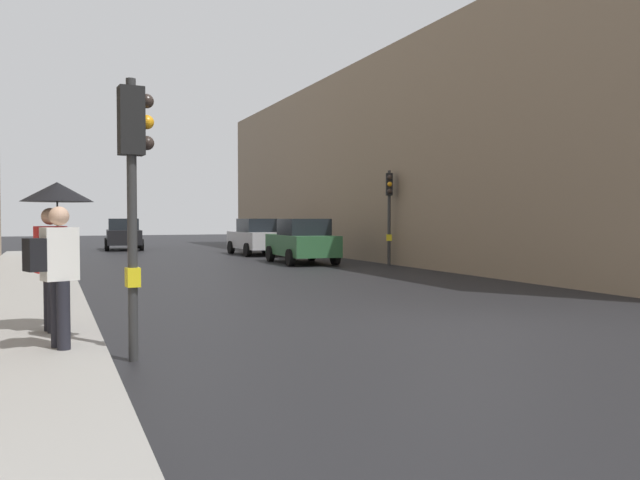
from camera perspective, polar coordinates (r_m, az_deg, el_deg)
name	(u,v)px	position (r m, az deg, el deg)	size (l,w,h in m)	color
ground_plane	(470,326)	(10.83, 13.31, -7.56)	(120.00, 120.00, 0.00)	black
sidewalk_kerb	(16,300)	(14.71, -25.66, -4.87)	(2.64, 40.00, 0.16)	gray
building_facade_right	(455,168)	(31.54, 12.03, 6.35)	(12.00, 34.36, 8.43)	gray
traffic_light_mid_street	(389,200)	(24.02, 6.24, 3.59)	(0.34, 0.45, 3.57)	#2D2D2D
traffic_light_near_left	(134,167)	(8.23, -16.40, 6.31)	(0.44, 0.26, 3.50)	#2D2D2D
car_dark_suv	(123,234)	(37.52, -17.24, 0.50)	(2.24, 4.31, 1.76)	black
car_green_estate	(302,241)	(25.05, -1.63, -0.10)	(2.17, 4.28, 1.76)	#2D6038
car_silver_hatchback	(257,237)	(30.97, -5.68, 0.29)	(2.09, 4.24, 1.76)	#BCBCC1
pedestrian_with_umbrella	(55,214)	(9.82, -22.70, 2.15)	(1.00, 1.00, 2.14)	black
pedestrian_with_black_backpack	(56,268)	(8.50, -22.62, -2.37)	(0.66, 0.46, 1.77)	black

